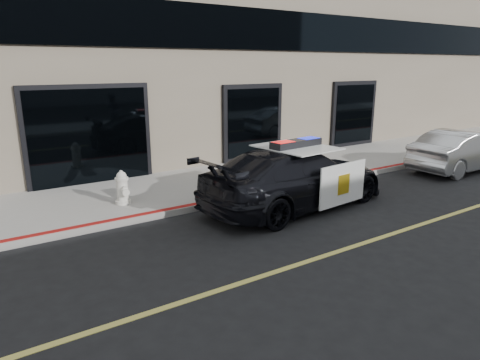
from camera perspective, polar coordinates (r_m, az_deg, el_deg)
ground at (r=7.30m, az=4.02°, el=-12.37°), size 120.00×120.00×0.00m
sidewalk_n at (r=11.58m, az=-11.90°, el=-1.74°), size 60.00×3.50×0.15m
police_car at (r=10.43m, az=7.37°, el=0.39°), size 3.01×5.44×1.66m
silver_sedan at (r=15.71m, az=27.56°, el=3.49°), size 1.49×4.09×1.34m
fire_hydrant at (r=10.54m, az=-15.41°, el=-1.07°), size 0.37×0.51×0.81m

